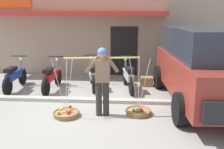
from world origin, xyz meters
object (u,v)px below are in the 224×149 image
motorcycle_end_of_row (128,77)px  parked_truck (203,64)px  motorcycle_second_in_row (52,77)px  motorcycle_nearest_shop (15,77)px  fruit_basket_left_side (66,113)px  fruit_vendor (102,77)px  fruit_basket_right_side (138,111)px  wooden_crate (147,81)px  motorcycle_third_in_row (92,75)px

motorcycle_end_of_row → parked_truck: 2.44m
motorcycle_second_in_row → parked_truck: size_ratio=0.37×
motorcycle_end_of_row → motorcycle_nearest_shop: bearing=-175.6°
parked_truck → motorcycle_end_of_row: bearing=152.5°
fruit_basket_left_side → motorcycle_end_of_row: size_ratio=0.80×
motorcycle_second_in_row → parked_truck: parked_truck is taller
fruit_vendor → fruit_basket_right_side: (0.89, 0.13, -0.91)m
fruit_basket_left_side → motorcycle_end_of_row: bearing=57.3°
fruit_vendor → motorcycle_nearest_shop: fruit_vendor is taller
fruit_basket_left_side → motorcycle_nearest_shop: fruit_basket_left_side is taller
fruit_vendor → fruit_basket_left_side: (-0.89, -0.13, -0.90)m
fruit_basket_right_side → parked_truck: parked_truck is taller
fruit_basket_right_side → wooden_crate: fruit_basket_right_side is taller
wooden_crate → motorcycle_third_in_row: bearing=-168.3°
fruit_basket_right_side → motorcycle_end_of_row: 2.13m
fruit_vendor → motorcycle_nearest_shop: (-3.16, 1.92, -0.53)m
parked_truck → motorcycle_nearest_shop: bearing=172.3°
motorcycle_nearest_shop → motorcycle_third_in_row: size_ratio=1.01×
fruit_basket_right_side → parked_truck: 2.31m
motorcycle_nearest_shop → parked_truck: parked_truck is taller
fruit_basket_left_side → motorcycle_second_in_row: (-1.01, 2.06, 0.38)m
fruit_basket_left_side → wooden_crate: size_ratio=3.30×
fruit_vendor → motorcycle_second_in_row: bearing=134.6°
fruit_basket_left_side → parked_truck: parked_truck is taller
motorcycle_nearest_shop → wooden_crate: size_ratio=4.14×
fruit_basket_right_side → wooden_crate: (0.37, 2.60, 0.09)m
motorcycle_nearest_shop → wooden_crate: (4.43, 0.81, -0.29)m
fruit_basket_left_side → fruit_vendor: bearing=8.5°
motorcycle_second_in_row → fruit_basket_left_side: bearing=-63.9°
fruit_basket_left_side → motorcycle_end_of_row: (1.50, 2.35, 0.38)m
motorcycle_second_in_row → wooden_crate: bearing=14.2°
motorcycle_nearest_shop → fruit_basket_left_side: bearing=-42.2°
motorcycle_second_in_row → motorcycle_end_of_row: size_ratio=1.01×
fruit_basket_right_side → fruit_vendor: bearing=-171.7°
fruit_basket_left_side → fruit_basket_right_side: same height
motorcycle_end_of_row → fruit_basket_right_side: bearing=-82.4°
fruit_basket_right_side → motorcycle_third_in_row: 2.70m
fruit_vendor → fruit_basket_right_side: size_ratio=1.23×
fruit_vendor → fruit_basket_right_side: 1.28m
fruit_basket_right_side → wooden_crate: bearing=81.8°
motorcycle_second_in_row → parked_truck: bearing=-9.9°
fruit_vendor → motorcycle_second_in_row: 2.76m
motorcycle_second_in_row → wooden_crate: (3.17, 0.80, -0.29)m
motorcycle_nearest_shop → parked_truck: size_ratio=0.37×
motorcycle_third_in_row → motorcycle_end_of_row: same height
parked_truck → wooden_crate: (-1.43, 1.60, -0.97)m
motorcycle_nearest_shop → wooden_crate: motorcycle_nearest_shop is taller
motorcycle_third_in_row → wooden_crate: (1.88, 0.39, -0.29)m
fruit_basket_left_side → motorcycle_end_of_row: 2.81m
motorcycle_third_in_row → motorcycle_end_of_row: size_ratio=0.99×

